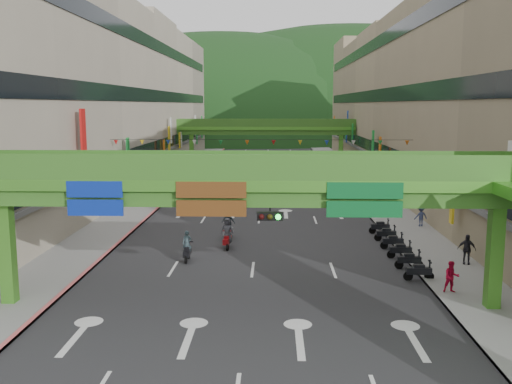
% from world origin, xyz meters
% --- Properties ---
extents(ground, '(320.00, 320.00, 0.00)m').
position_xyz_m(ground, '(0.00, 0.00, 0.00)').
color(ground, black).
rests_on(ground, ground).
extents(road_slab, '(18.00, 140.00, 0.02)m').
position_xyz_m(road_slab, '(0.00, 50.00, 0.01)').
color(road_slab, '#28282B').
rests_on(road_slab, ground).
extents(sidewalk_left, '(4.00, 140.00, 0.15)m').
position_xyz_m(sidewalk_left, '(-11.00, 50.00, 0.07)').
color(sidewalk_left, gray).
rests_on(sidewalk_left, ground).
extents(sidewalk_right, '(4.00, 140.00, 0.15)m').
position_xyz_m(sidewalk_right, '(11.00, 50.00, 0.07)').
color(sidewalk_right, gray).
rests_on(sidewalk_right, ground).
extents(curb_left, '(0.20, 140.00, 0.18)m').
position_xyz_m(curb_left, '(-9.10, 50.00, 0.09)').
color(curb_left, '#CC5959').
rests_on(curb_left, ground).
extents(curb_right, '(0.20, 140.00, 0.18)m').
position_xyz_m(curb_right, '(9.10, 50.00, 0.09)').
color(curb_right, gray).
rests_on(curb_right, ground).
extents(building_row_left, '(12.80, 95.00, 19.00)m').
position_xyz_m(building_row_left, '(-18.93, 50.00, 9.46)').
color(building_row_left, '#9E937F').
rests_on(building_row_left, ground).
extents(building_row_right, '(12.80, 95.00, 19.00)m').
position_xyz_m(building_row_right, '(18.93, 50.00, 9.46)').
color(building_row_right, gray).
rests_on(building_row_right, ground).
extents(overpass_near, '(28.00, 12.27, 7.10)m').
position_xyz_m(overpass_near, '(0.93, 5.38, 5.21)').
color(overpass_near, '#4C9E2D').
rests_on(overpass_near, ground).
extents(overpass_far, '(28.00, 2.20, 7.10)m').
position_xyz_m(overpass_far, '(0.00, 65.00, 5.40)').
color(overpass_far, '#4C9E2D').
rests_on(overpass_far, ground).
extents(hill_left, '(168.00, 140.00, 112.00)m').
position_xyz_m(hill_left, '(-15.00, 160.00, 0.00)').
color(hill_left, '#1C4419').
rests_on(hill_left, ground).
extents(hill_right, '(208.00, 176.00, 128.00)m').
position_xyz_m(hill_right, '(25.00, 180.00, 0.00)').
color(hill_right, '#1C4419').
rests_on(hill_right, ground).
extents(bunting_string, '(26.00, 0.36, 0.47)m').
position_xyz_m(bunting_string, '(0.00, 30.00, 5.96)').
color(bunting_string, black).
rests_on(bunting_string, ground).
extents(scooter_rider_near, '(0.55, 1.60, 1.83)m').
position_xyz_m(scooter_rider_near, '(-3.94, 13.67, 0.83)').
color(scooter_rider_near, black).
rests_on(scooter_rider_near, ground).
extents(scooter_rider_mid, '(0.86, 1.60, 1.98)m').
position_xyz_m(scooter_rider_mid, '(-1.15, 34.11, 1.02)').
color(scooter_rider_mid, black).
rests_on(scooter_rider_mid, ground).
extents(scooter_rider_left, '(1.00, 1.58, 1.94)m').
position_xyz_m(scooter_rider_left, '(-1.95, 19.34, 0.96)').
color(scooter_rider_left, gray).
rests_on(scooter_rider_left, ground).
extents(scooter_rider_far, '(0.87, 1.60, 2.01)m').
position_xyz_m(scooter_rider_far, '(-1.81, 16.68, 1.01)').
color(scooter_rider_far, maroon).
rests_on(scooter_rider_far, ground).
extents(parked_scooter_row, '(1.60, 11.55, 1.08)m').
position_xyz_m(parked_scooter_row, '(8.80, 15.74, 0.52)').
color(parked_scooter_row, black).
rests_on(parked_scooter_row, ground).
extents(car_silver, '(1.59, 4.15, 1.35)m').
position_xyz_m(car_silver, '(-7.00, 41.10, 0.67)').
color(car_silver, '#AAABB2').
rests_on(car_silver, ground).
extents(car_yellow, '(1.68, 3.96, 1.34)m').
position_xyz_m(car_yellow, '(1.85, 50.15, 0.67)').
color(car_yellow, '#A9B80A').
rests_on(car_yellow, ground).
extents(pedestrian_red, '(0.75, 0.59, 1.54)m').
position_xyz_m(pedestrian_red, '(9.80, 8.00, 0.77)').
color(pedestrian_red, '#B50827').
rests_on(pedestrian_red, ground).
extents(pedestrian_dark, '(1.08, 0.64, 1.72)m').
position_xyz_m(pedestrian_dark, '(12.20, 13.08, 0.86)').
color(pedestrian_dark, black).
rests_on(pedestrian_dark, ground).
extents(pedestrian_blue, '(0.80, 0.60, 1.54)m').
position_xyz_m(pedestrian_blue, '(12.20, 23.33, 0.77)').
color(pedestrian_blue, navy).
rests_on(pedestrian_blue, ground).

